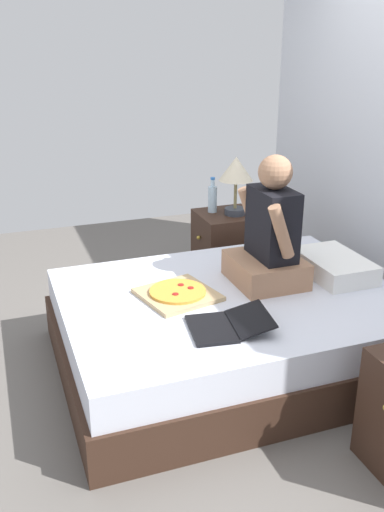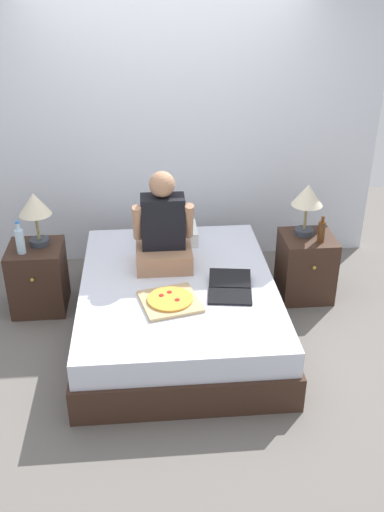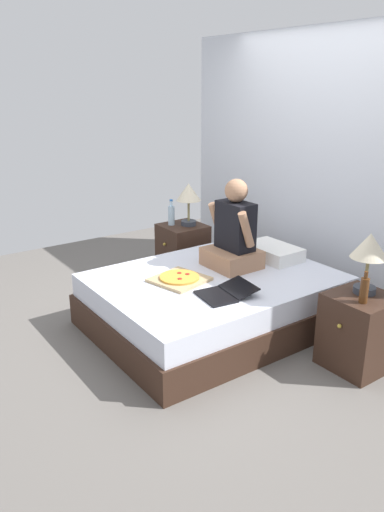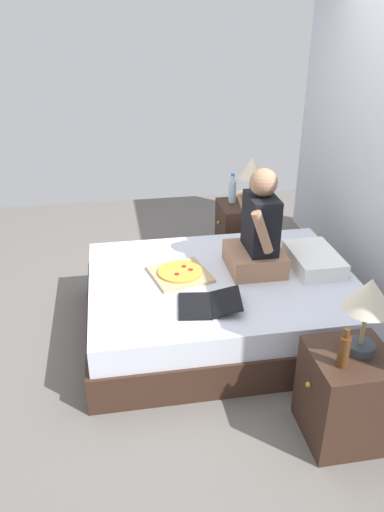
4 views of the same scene
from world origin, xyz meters
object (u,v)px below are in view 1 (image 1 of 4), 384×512
(nightstand_left, at_px, (226,248))
(person_seated, at_px, (270,237))
(bed, at_px, (230,329))
(lamp_on_left_nightstand, at_px, (236,173))
(pizza_box, at_px, (178,294))
(laptop, at_px, (224,325))
(water_bottle, at_px, (212,198))

(nightstand_left, xyz_separation_m, person_seated, (1.05, -0.18, 0.46))
(bed, bearing_deg, lamp_on_left_nightstand, 155.26)
(lamp_on_left_nightstand, xyz_separation_m, person_seated, (1.01, -0.23, -0.15))
(person_seated, relative_size, pizza_box, 1.62)
(nightstand_left, xyz_separation_m, pizza_box, (1.07, -0.76, 0.19))
(nightstand_left, relative_size, person_seated, 0.73)
(bed, distance_m, lamp_on_left_nightstand, 1.39)
(lamp_on_left_nightstand, distance_m, laptop, 1.69)
(nightstand_left, xyz_separation_m, laptop, (1.52, -0.66, 0.20))
(laptop, bearing_deg, lamp_on_left_nightstand, 154.32)
(laptop, bearing_deg, pizza_box, -167.07)
(nightstand_left, xyz_separation_m, water_bottle, (-0.08, -0.09, 0.40))
(person_seated, bearing_deg, pizza_box, -88.29)
(bed, bearing_deg, water_bottle, 163.25)
(bed, relative_size, person_seated, 2.56)
(lamp_on_left_nightstand, xyz_separation_m, pizza_box, (1.03, -0.81, -0.42))
(water_bottle, xyz_separation_m, laptop, (1.60, -0.57, -0.20))
(pizza_box, bearing_deg, bed, 76.34)
(water_bottle, distance_m, pizza_box, 1.35)
(lamp_on_left_nightstand, xyz_separation_m, laptop, (1.48, -0.71, -0.41))
(water_bottle, height_order, pizza_box, water_bottle)
(nightstand_left, distance_m, pizza_box, 1.33)
(person_seated, bearing_deg, lamp_on_left_nightstand, 167.36)
(water_bottle, xyz_separation_m, pizza_box, (1.15, -0.67, -0.20))
(nightstand_left, xyz_separation_m, lamp_on_left_nightstand, (0.04, 0.05, 0.61))
(water_bottle, relative_size, person_seated, 0.35)
(water_bottle, bearing_deg, person_seated, -4.38)
(person_seated, height_order, pizza_box, person_seated)
(bed, height_order, person_seated, person_seated)
(lamp_on_left_nightstand, bearing_deg, water_bottle, -130.60)
(lamp_on_left_nightstand, height_order, person_seated, person_seated)
(bed, distance_m, pizza_box, 0.40)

